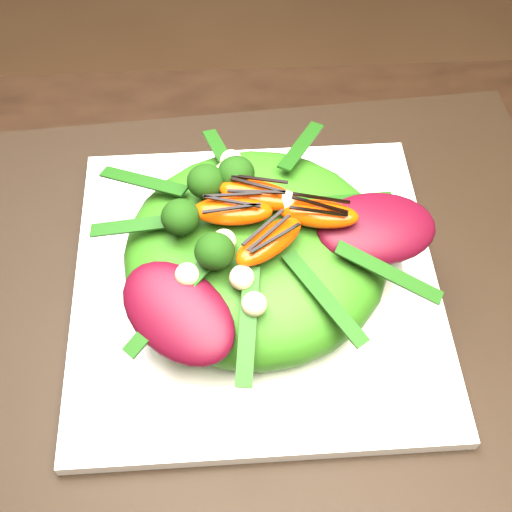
{
  "coord_description": "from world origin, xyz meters",
  "views": [
    {
      "loc": [
        -0.06,
        -0.13,
        1.21
      ],
      "look_at": [
        -0.05,
        0.17,
        0.8
      ],
      "focal_mm": 48.0,
      "sensor_mm": 36.0,
      "label": 1
    }
  ],
  "objects_px": {
    "plate_base": "(256,283)",
    "lettuce_mound": "(256,251)",
    "salad_bowl": "(256,274)",
    "orange_segment": "(250,188)",
    "placemat": "(256,289)"
  },
  "relations": [
    {
      "from": "orange_segment",
      "to": "plate_base",
      "type": "bearing_deg",
      "value": -84.14
    },
    {
      "from": "salad_bowl",
      "to": "orange_segment",
      "type": "distance_m",
      "value": 0.07
    },
    {
      "from": "salad_bowl",
      "to": "orange_segment",
      "type": "relative_size",
      "value": 4.04
    },
    {
      "from": "salad_bowl",
      "to": "lettuce_mound",
      "type": "height_order",
      "value": "lettuce_mound"
    },
    {
      "from": "lettuce_mound",
      "to": "orange_segment",
      "type": "distance_m",
      "value": 0.05
    },
    {
      "from": "placemat",
      "to": "plate_base",
      "type": "xyz_separation_m",
      "value": [
        -0.0,
        -0.0,
        0.01
      ]
    },
    {
      "from": "placemat",
      "to": "orange_segment",
      "type": "distance_m",
      "value": 0.09
    },
    {
      "from": "placemat",
      "to": "orange_segment",
      "type": "relative_size",
      "value": 9.6
    },
    {
      "from": "lettuce_mound",
      "to": "plate_base",
      "type": "bearing_deg",
      "value": 180.0
    },
    {
      "from": "plate_base",
      "to": "lettuce_mound",
      "type": "relative_size",
      "value": 1.45
    },
    {
      "from": "salad_bowl",
      "to": "orange_segment",
      "type": "height_order",
      "value": "orange_segment"
    },
    {
      "from": "plate_base",
      "to": "lettuce_mound",
      "type": "distance_m",
      "value": 0.04
    },
    {
      "from": "salad_bowl",
      "to": "placemat",
      "type": "bearing_deg",
      "value": 53.13
    },
    {
      "from": "plate_base",
      "to": "lettuce_mound",
      "type": "xyz_separation_m",
      "value": [
        0.0,
        0.0,
        0.04
      ]
    },
    {
      "from": "orange_segment",
      "to": "salad_bowl",
      "type": "bearing_deg",
      "value": -84.14
    }
  ]
}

